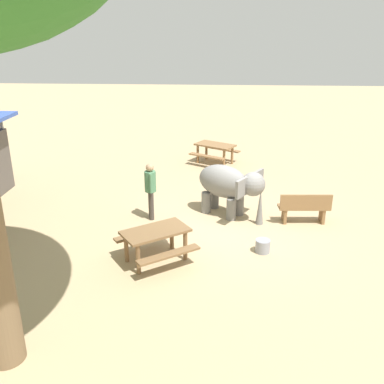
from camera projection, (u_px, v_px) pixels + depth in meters
name	position (u px, v px, depth m)	size (l,w,h in m)	color
ground_plane	(232.00, 225.00, 12.01)	(60.00, 60.00, 0.00)	tan
elephant	(230.00, 185.00, 12.32)	(1.84, 2.01, 1.46)	slate
person_handler	(150.00, 187.00, 12.12)	(0.50, 0.32, 1.62)	#3F3833
wooden_bench	(305.00, 207.00, 11.99)	(0.47, 1.42, 0.88)	olive
picnic_table_near	(156.00, 238.00, 10.02)	(2.07, 2.08, 0.78)	brown
picnic_table_far	(215.00, 149.00, 17.17)	(2.04, 2.04, 0.78)	olive
feed_bucket	(263.00, 246.00, 10.55)	(0.36, 0.36, 0.32)	gray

